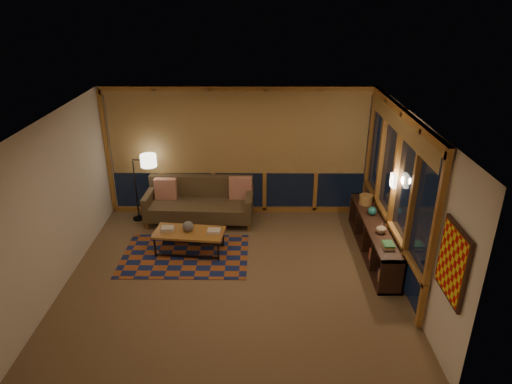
{
  "coord_description": "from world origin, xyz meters",
  "views": [
    {
      "loc": [
        0.41,
        -6.45,
        4.41
      ],
      "look_at": [
        0.37,
        0.66,
        1.25
      ],
      "focal_mm": 32.0,
      "sensor_mm": 36.0,
      "label": 1
    }
  ],
  "objects_px": {
    "sofa": "(199,202)",
    "floor_lamp": "(136,187)",
    "coffee_table": "(190,242)",
    "bookshelf": "(374,238)"
  },
  "relations": [
    {
      "from": "sofa",
      "to": "floor_lamp",
      "type": "height_order",
      "value": "floor_lamp"
    },
    {
      "from": "sofa",
      "to": "bookshelf",
      "type": "height_order",
      "value": "sofa"
    },
    {
      "from": "sofa",
      "to": "floor_lamp",
      "type": "relative_size",
      "value": 1.49
    },
    {
      "from": "coffee_table",
      "to": "floor_lamp",
      "type": "distance_m",
      "value": 1.89
    },
    {
      "from": "bookshelf",
      "to": "coffee_table",
      "type": "bearing_deg",
      "value": 179.31
    },
    {
      "from": "floor_lamp",
      "to": "bookshelf",
      "type": "relative_size",
      "value": 0.57
    },
    {
      "from": "sofa",
      "to": "bookshelf",
      "type": "relative_size",
      "value": 0.85
    },
    {
      "from": "sofa",
      "to": "coffee_table",
      "type": "height_order",
      "value": "sofa"
    },
    {
      "from": "sofa",
      "to": "coffee_table",
      "type": "xyz_separation_m",
      "value": [
        -0.05,
        -1.19,
        -0.23
      ]
    },
    {
      "from": "floor_lamp",
      "to": "bookshelf",
      "type": "distance_m",
      "value": 4.8
    }
  ]
}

